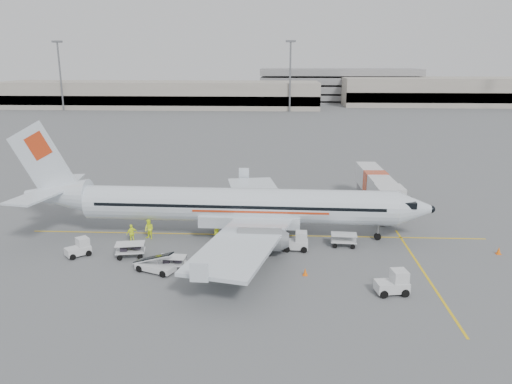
% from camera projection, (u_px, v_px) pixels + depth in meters
% --- Properties ---
extents(ground, '(360.00, 360.00, 0.00)m').
position_uv_depth(ground, '(255.00, 235.00, 48.46)').
color(ground, '#56595B').
extents(stripe_lead, '(44.00, 0.20, 0.01)m').
position_uv_depth(stripe_lead, '(255.00, 235.00, 48.46)').
color(stripe_lead, yellow).
rests_on(stripe_lead, ground).
extents(stripe_cross, '(0.20, 20.00, 0.01)m').
position_uv_depth(stripe_cross, '(423.00, 272.00, 40.05)').
color(stripe_cross, yellow).
rests_on(stripe_cross, ground).
extents(terminal_west, '(110.00, 22.00, 9.00)m').
position_uv_depth(terminal_west, '(161.00, 95.00, 174.70)').
color(terminal_west, gray).
rests_on(terminal_west, ground).
extents(terminal_east, '(90.00, 26.00, 10.00)m').
position_uv_depth(terminal_east, '(465.00, 91.00, 183.62)').
color(terminal_east, gray).
rests_on(terminal_east, ground).
extents(parking_garage, '(62.00, 24.00, 14.00)m').
position_uv_depth(parking_garage, '(338.00, 84.00, 199.80)').
color(parking_garage, slate).
rests_on(parking_garage, ground).
extents(treeline, '(300.00, 3.00, 6.00)m').
position_uv_depth(treeline, '(276.00, 91.00, 216.54)').
color(treeline, black).
rests_on(treeline, ground).
extents(mast_west, '(3.20, 1.20, 22.00)m').
position_uv_depth(mast_west, '(61.00, 77.00, 162.93)').
color(mast_west, slate).
rests_on(mast_west, ground).
extents(mast_center, '(3.20, 1.20, 22.00)m').
position_uv_depth(mast_center, '(290.00, 77.00, 159.23)').
color(mast_center, slate).
rests_on(mast_center, ground).
extents(aircraft, '(39.60, 31.43, 10.70)m').
position_uv_depth(aircraft, '(239.00, 183.00, 46.73)').
color(aircraft, silver).
rests_on(aircraft, ground).
extents(jet_bridge, '(3.59, 16.47, 4.30)m').
position_uv_depth(jet_bridge, '(375.00, 191.00, 56.37)').
color(jet_bridge, silver).
rests_on(jet_bridge, ground).
extents(belt_loader, '(4.55, 3.13, 2.31)m').
position_uv_depth(belt_loader, '(155.00, 258.00, 39.79)').
color(belt_loader, silver).
rests_on(belt_loader, ground).
extents(tug_fore, '(2.51, 1.69, 1.80)m').
position_uv_depth(tug_fore, '(392.00, 282.00, 36.14)').
color(tug_fore, silver).
rests_on(tug_fore, ground).
extents(tug_mid, '(2.26, 1.34, 1.72)m').
position_uv_depth(tug_mid, '(295.00, 241.00, 44.45)').
color(tug_mid, silver).
rests_on(tug_mid, ground).
extents(tug_aft, '(2.29, 2.23, 1.57)m').
position_uv_depth(tug_aft, '(78.00, 248.00, 43.09)').
color(tug_aft, silver).
rests_on(tug_aft, ground).
extents(cart_loaded_a, '(2.19, 1.35, 1.11)m').
position_uv_depth(cart_loaded_a, '(173.00, 263.00, 40.45)').
color(cart_loaded_a, silver).
rests_on(cart_loaded_a, ground).
extents(cart_loaded_b, '(2.65, 1.85, 1.27)m').
position_uv_depth(cart_loaded_b, '(130.00, 250.00, 42.89)').
color(cart_loaded_b, silver).
rests_on(cart_loaded_b, ground).
extents(cart_empty_a, '(2.79, 2.33, 1.25)m').
position_uv_depth(cart_empty_a, '(235.00, 255.00, 41.91)').
color(cart_empty_a, silver).
rests_on(cart_empty_a, ground).
extents(cart_empty_b, '(2.39, 1.52, 1.20)m').
position_uv_depth(cart_empty_b, '(344.00, 240.00, 45.39)').
color(cart_empty_b, silver).
rests_on(cart_empty_b, ground).
extents(cone_nose, '(0.41, 0.41, 0.67)m').
position_uv_depth(cone_nose, '(499.00, 250.00, 43.64)').
color(cone_nose, '#FE660C').
rests_on(cone_nose, ground).
extents(cone_port, '(0.40, 0.40, 0.65)m').
position_uv_depth(cone_port, '(275.00, 204.00, 57.65)').
color(cone_port, '#FE660C').
rests_on(cone_port, ground).
extents(cone_stbd, '(0.38, 0.38, 0.62)m').
position_uv_depth(cone_stbd, '(305.00, 272.00, 39.36)').
color(cone_stbd, '#FE660C').
rests_on(cone_stbd, ground).
extents(crew_a, '(0.77, 0.72, 1.76)m').
position_uv_depth(crew_a, '(217.00, 231.00, 46.96)').
color(crew_a, '#CFE220').
rests_on(crew_a, ground).
extents(crew_b, '(1.16, 1.09, 1.91)m').
position_uv_depth(crew_b, '(149.00, 229.00, 47.20)').
color(crew_b, '#CFE220').
rests_on(crew_b, ground).
extents(crew_c, '(0.80, 1.27, 1.88)m').
position_uv_depth(crew_c, '(230.00, 261.00, 39.84)').
color(crew_c, '#CFE220').
rests_on(crew_c, ground).
extents(crew_d, '(1.08, 0.97, 1.76)m').
position_uv_depth(crew_d, '(132.00, 233.00, 46.29)').
color(crew_d, '#CFE220').
rests_on(crew_d, ground).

